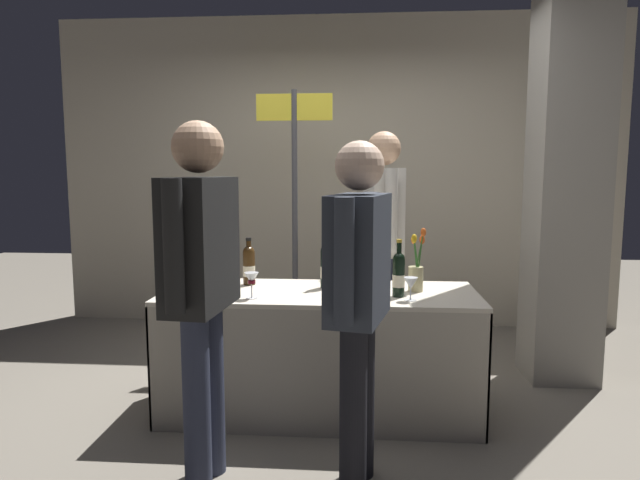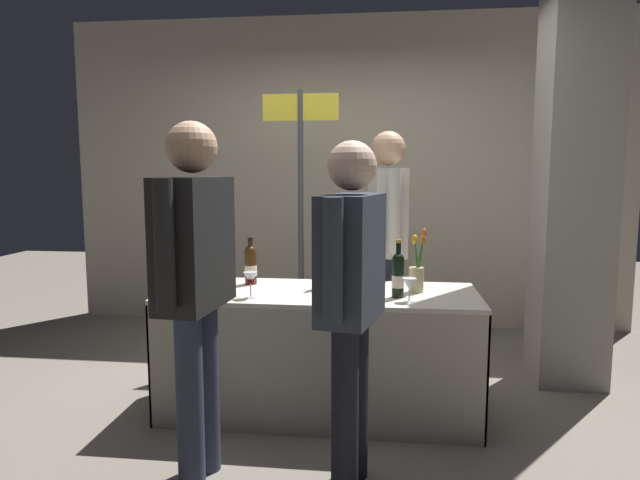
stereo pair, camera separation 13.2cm
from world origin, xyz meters
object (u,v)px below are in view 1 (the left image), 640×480
(display_bottle_0, at_px, (249,265))
(flower_vase, at_px, (416,272))
(featured_wine_bottle, at_px, (211,265))
(tasting_table, at_px, (320,328))
(wine_glass_near_vendor, at_px, (252,279))
(taster_foreground_right, at_px, (358,286))
(wine_glass_mid, at_px, (411,284))
(concrete_pillar, at_px, (569,137))
(booth_signpost, at_px, (295,188))
(vendor_presenter, at_px, (383,229))

(display_bottle_0, relative_size, flower_vase, 0.79)
(featured_wine_bottle, bearing_deg, tasting_table, 1.87)
(wine_glass_near_vendor, relative_size, taster_foreground_right, 0.09)
(wine_glass_mid, bearing_deg, display_bottle_0, 159.81)
(wine_glass_near_vendor, height_order, flower_vase, flower_vase)
(tasting_table, relative_size, taster_foreground_right, 1.17)
(featured_wine_bottle, xyz_separation_m, taster_foreground_right, (0.87, -0.75, 0.05))
(concrete_pillar, xyz_separation_m, booth_signpost, (-1.87, 0.40, -0.35))
(booth_signpost, bearing_deg, display_bottle_0, -100.62)
(featured_wine_bottle, relative_size, wine_glass_near_vendor, 2.49)
(vendor_presenter, distance_m, taster_foreground_right, 1.48)
(featured_wine_bottle, xyz_separation_m, wine_glass_mid, (1.14, -0.17, -0.06))
(tasting_table, distance_m, booth_signpost, 1.36)
(display_bottle_0, xyz_separation_m, vendor_presenter, (0.83, 0.54, 0.17))
(display_bottle_0, bearing_deg, wine_glass_near_vendor, -76.29)
(concrete_pillar, height_order, wine_glass_mid, concrete_pillar)
(featured_wine_bottle, bearing_deg, wine_glass_near_vendor, -34.12)
(booth_signpost, bearing_deg, vendor_presenter, -30.01)
(tasting_table, distance_m, display_bottle_0, 0.59)
(vendor_presenter, xyz_separation_m, taster_foreground_right, (-0.16, -1.47, -0.09))
(wine_glass_near_vendor, height_order, vendor_presenter, vendor_presenter)
(concrete_pillar, distance_m, featured_wine_bottle, 2.46)
(taster_foreground_right, height_order, booth_signpost, booth_signpost)
(display_bottle_0, bearing_deg, wine_glass_mid, -20.19)
(wine_glass_mid, xyz_separation_m, flower_vase, (0.05, 0.24, 0.02))
(tasting_table, xyz_separation_m, vendor_presenter, (0.38, 0.69, 0.51))
(wine_glass_mid, bearing_deg, taster_foreground_right, -115.52)
(flower_vase, distance_m, booth_signpost, 1.40)
(wine_glass_near_vendor, bearing_deg, vendor_presenter, 50.56)
(concrete_pillar, height_order, booth_signpost, concrete_pillar)
(tasting_table, xyz_separation_m, wine_glass_mid, (0.50, -0.19, 0.31))
(wine_glass_near_vendor, distance_m, taster_foreground_right, 0.82)
(featured_wine_bottle, xyz_separation_m, flower_vase, (1.19, 0.07, -0.04))
(vendor_presenter, height_order, taster_foreground_right, vendor_presenter)
(wine_glass_near_vendor, bearing_deg, booth_signpost, 86.30)
(wine_glass_mid, height_order, taster_foreground_right, taster_foreground_right)
(vendor_presenter, bearing_deg, wine_glass_near_vendor, -49.32)
(tasting_table, height_order, taster_foreground_right, taster_foreground_right)
(wine_glass_near_vendor, xyz_separation_m, wine_glass_mid, (0.86, 0.02, -0.02))
(concrete_pillar, xyz_separation_m, flower_vase, (-1.04, -0.63, -0.80))
(taster_foreground_right, bearing_deg, wine_glass_near_vendor, 58.71)
(concrete_pillar, height_order, taster_foreground_right, concrete_pillar)
(flower_vase, bearing_deg, display_bottle_0, 173.77)
(flower_vase, xyz_separation_m, vendor_presenter, (-0.17, 0.65, 0.18))
(wine_glass_mid, distance_m, booth_signpost, 1.57)
(featured_wine_bottle, distance_m, vendor_presenter, 1.25)
(tasting_table, distance_m, vendor_presenter, 0.94)
(featured_wine_bottle, relative_size, taster_foreground_right, 0.23)
(taster_foreground_right, bearing_deg, featured_wine_bottle, 61.55)
(wine_glass_near_vendor, bearing_deg, taster_foreground_right, -43.84)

